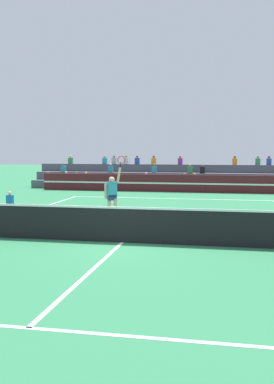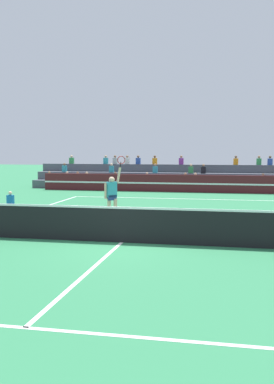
# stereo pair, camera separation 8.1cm
# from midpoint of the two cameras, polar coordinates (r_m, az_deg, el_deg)

# --- Properties ---
(ground_plane) EXTENTS (120.00, 120.00, 0.00)m
(ground_plane) POSITION_cam_midpoint_polar(r_m,az_deg,el_deg) (13.25, -1.79, -6.43)
(ground_plane) COLOR #2D7A4C
(court_lines) EXTENTS (11.10, 23.90, 0.01)m
(court_lines) POSITION_cam_midpoint_polar(r_m,az_deg,el_deg) (13.25, -1.79, -6.42)
(court_lines) COLOR white
(court_lines) RESTS_ON ground
(tennis_net) EXTENTS (12.00, 0.10, 1.10)m
(tennis_net) POSITION_cam_midpoint_polar(r_m,az_deg,el_deg) (13.15, -1.80, -4.11)
(tennis_net) COLOR #2D6B38
(tennis_net) RESTS_ON ground
(sponsor_banner_wall) EXTENTS (18.00, 0.26, 1.10)m
(sponsor_banner_wall) POSITION_cam_midpoint_polar(r_m,az_deg,el_deg) (28.63, 5.41, 1.10)
(sponsor_banner_wall) COLOR #51191E
(sponsor_banner_wall) RESTS_ON ground
(bleacher_stand) EXTENTS (20.69, 2.85, 2.28)m
(bleacher_stand) POSITION_cam_midpoint_polar(r_m,az_deg,el_deg) (31.14, 5.87, 1.64)
(bleacher_stand) COLOR #4C515B
(bleacher_stand) RESTS_ON ground
(ball_kid_courtside) EXTENTS (0.30, 0.36, 0.84)m
(ball_kid_courtside) POSITION_cam_midpoint_polar(r_m,az_deg,el_deg) (20.93, -15.66, -1.30)
(ball_kid_courtside) COLOR black
(ball_kid_courtside) RESTS_ON ground
(tennis_player) EXTENTS (0.73, 0.48, 2.50)m
(tennis_player) POSITION_cam_midpoint_polar(r_m,az_deg,el_deg) (16.67, -3.03, -0.53)
(tennis_player) COLOR beige
(tennis_player) RESTS_ON ground
(tennis_ball) EXTENTS (0.07, 0.07, 0.07)m
(tennis_ball) POSITION_cam_midpoint_polar(r_m,az_deg,el_deg) (18.18, 14.52, -3.23)
(tennis_ball) COLOR #C6DB33
(tennis_ball) RESTS_ON ground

